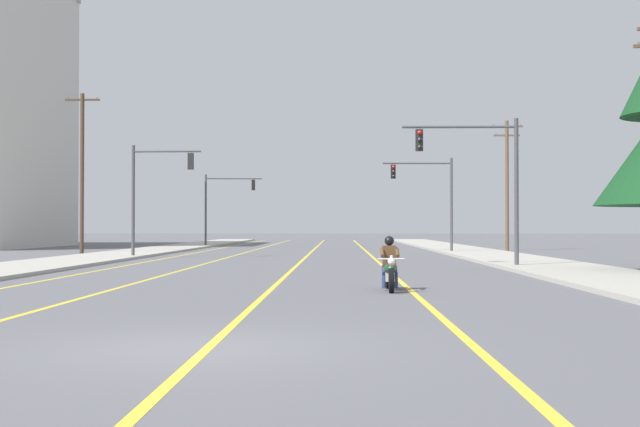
# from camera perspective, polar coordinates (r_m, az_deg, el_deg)

# --- Properties ---
(ground_plane) EXTENTS (400.00, 400.00, 0.00)m
(ground_plane) POSITION_cam_1_polar(r_m,az_deg,el_deg) (12.04, -8.62, -9.05)
(ground_plane) COLOR #5B5B60
(lane_stripe_center) EXTENTS (0.16, 100.00, 0.01)m
(lane_stripe_center) POSITION_cam_1_polar(r_m,az_deg,el_deg) (56.80, -0.59, -2.63)
(lane_stripe_center) COLOR yellow
(lane_stripe_center) RESTS_ON ground
(lane_stripe_left) EXTENTS (0.16, 100.00, 0.01)m
(lane_stripe_left) POSITION_cam_1_polar(r_m,az_deg,el_deg) (57.10, -4.91, -2.62)
(lane_stripe_left) COLOR yellow
(lane_stripe_left) RESTS_ON ground
(lane_stripe_right) EXTENTS (0.16, 100.00, 0.01)m
(lane_stripe_right) POSITION_cam_1_polar(r_m,az_deg,el_deg) (56.81, 3.22, -2.63)
(lane_stripe_right) COLOR yellow
(lane_stripe_right) RESTS_ON ground
(lane_stripe_far_left) EXTENTS (0.16, 100.00, 0.01)m
(lane_stripe_far_left) POSITION_cam_1_polar(r_m,az_deg,el_deg) (57.53, -8.07, -2.60)
(lane_stripe_far_left) COLOR yellow
(lane_stripe_far_left) RESTS_ON ground
(sidewalk_kerb_right) EXTENTS (4.40, 110.00, 0.14)m
(sidewalk_kerb_right) POSITION_cam_1_polar(r_m,az_deg,el_deg) (52.51, 10.86, -2.68)
(sidewalk_kerb_right) COLOR #ADA89E
(sidewalk_kerb_right) RESTS_ON ground
(sidewalk_kerb_left) EXTENTS (4.40, 110.00, 0.14)m
(sidewalk_kerb_left) POSITION_cam_1_polar(r_m,az_deg,el_deg) (53.34, -12.67, -2.65)
(sidewalk_kerb_left) COLOR #ADA89E
(sidewalk_kerb_left) RESTS_ON ground
(motorcycle_with_rider) EXTENTS (0.70, 2.19, 1.46)m
(motorcycle_with_rider) POSITION_cam_1_polar(r_m,az_deg,el_deg) (22.51, 4.76, -3.76)
(motorcycle_with_rider) COLOR black
(motorcycle_with_rider) RESTS_ON ground
(traffic_signal_near_right) EXTENTS (4.80, 0.37, 6.20)m
(traffic_signal_near_right) POSITION_cam_1_polar(r_m,az_deg,el_deg) (35.31, 11.05, 2.98)
(traffic_signal_near_right) COLOR #47474C
(traffic_signal_near_right) RESTS_ON ground
(traffic_signal_near_left) EXTENTS (3.84, 0.37, 6.20)m
(traffic_signal_near_left) POSITION_cam_1_polar(r_m,az_deg,el_deg) (46.89, -11.35, 1.95)
(traffic_signal_near_left) COLOR #47474C
(traffic_signal_near_left) RESTS_ON ground
(traffic_signal_mid_right) EXTENTS (4.56, 0.47, 6.20)m
(traffic_signal_mid_right) POSITION_cam_1_polar(r_m,az_deg,el_deg) (55.01, 7.62, 1.57)
(traffic_signal_mid_right) COLOR #47474C
(traffic_signal_mid_right) RESTS_ON ground
(traffic_signal_mid_left) EXTENTS (4.88, 0.60, 6.20)m
(traffic_signal_mid_left) POSITION_cam_1_polar(r_m,az_deg,el_deg) (72.30, -6.69, 0.99)
(traffic_signal_mid_left) COLOR #47474C
(traffic_signal_mid_left) RESTS_ON ground
(utility_pole_left_near) EXTENTS (2.23, 0.26, 10.21)m
(utility_pole_left_near) POSITION_cam_1_polar(r_m,az_deg,el_deg) (55.45, -15.89, 2.86)
(utility_pole_left_near) COLOR #4C3828
(utility_pole_left_near) RESTS_ON ground
(utility_pole_right_far) EXTENTS (2.31, 0.26, 9.29)m
(utility_pole_right_far) POSITION_cam_1_polar(r_m,az_deg,el_deg) (61.27, 12.61, 2.20)
(utility_pole_right_far) COLOR brown
(utility_pole_right_far) RESTS_ON ground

